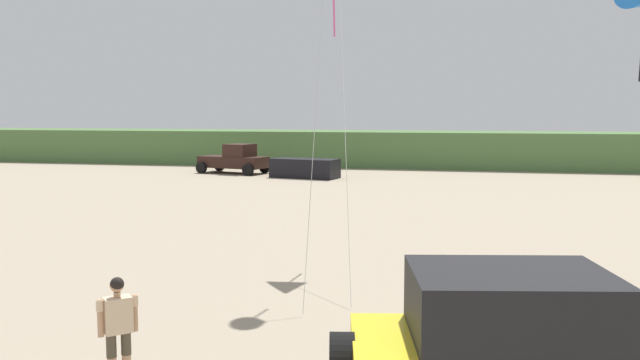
{
  "coord_description": "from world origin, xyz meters",
  "views": [
    {
      "loc": [
        1.78,
        -3.57,
        4.11
      ],
      "look_at": [
        -0.36,
        5.84,
        3.12
      ],
      "focal_mm": 37.48,
      "sensor_mm": 36.0,
      "label": 1
    }
  ],
  "objects_px": {
    "jeep": "(532,359)",
    "distant_pickup": "(235,159)",
    "person_watching": "(118,325)",
    "distant_sedan": "(305,168)"
  },
  "relations": [
    {
      "from": "person_watching",
      "to": "distant_sedan",
      "type": "height_order",
      "value": "person_watching"
    },
    {
      "from": "person_watching",
      "to": "distant_pickup",
      "type": "height_order",
      "value": "distant_pickup"
    },
    {
      "from": "distant_pickup",
      "to": "distant_sedan",
      "type": "height_order",
      "value": "distant_pickup"
    },
    {
      "from": "jeep",
      "to": "distant_pickup",
      "type": "distance_m",
      "value": 37.98
    },
    {
      "from": "person_watching",
      "to": "distant_sedan",
      "type": "bearing_deg",
      "value": 99.12
    },
    {
      "from": "jeep",
      "to": "distant_pickup",
      "type": "xyz_separation_m",
      "value": [
        -16.27,
        34.32,
        -0.26
      ]
    },
    {
      "from": "jeep",
      "to": "distant_pickup",
      "type": "bearing_deg",
      "value": 115.37
    },
    {
      "from": "jeep",
      "to": "distant_pickup",
      "type": "relative_size",
      "value": 1.02
    },
    {
      "from": "distant_sedan",
      "to": "distant_pickup",
      "type": "bearing_deg",
      "value": 171.49
    },
    {
      "from": "distant_pickup",
      "to": "distant_sedan",
      "type": "xyz_separation_m",
      "value": [
        5.35,
        -1.96,
        -0.34
      ]
    }
  ]
}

